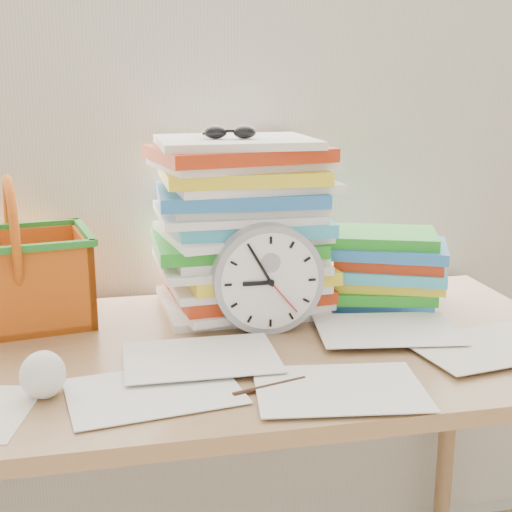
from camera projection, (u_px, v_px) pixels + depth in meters
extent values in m
cube|color=silver|center=(188.00, 29.00, 1.59)|extent=(4.00, 0.04, 2.70)
cube|color=beige|center=(190.00, 52.00, 1.58)|extent=(2.40, 0.01, 2.50)
cube|color=#946D45|center=(221.00, 353.00, 1.36)|extent=(1.40, 0.70, 0.03)
cylinder|color=#946D45|center=(448.00, 424.00, 1.87)|extent=(0.04, 0.04, 0.72)
cylinder|color=#9598A0|center=(268.00, 279.00, 1.41)|extent=(0.22, 0.04, 0.22)
sphere|color=white|center=(42.00, 374.00, 1.13)|extent=(0.08, 0.08, 0.08)
cylinder|color=black|center=(270.00, 387.00, 1.17)|extent=(0.13, 0.05, 0.01)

